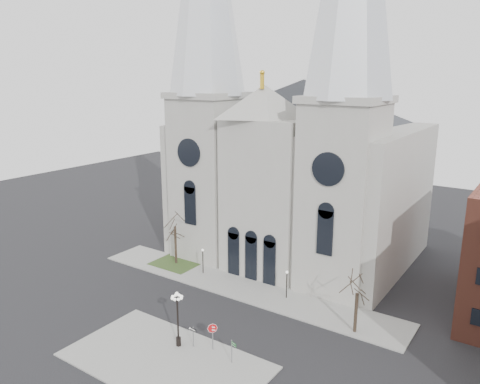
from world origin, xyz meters
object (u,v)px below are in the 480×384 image
Objects in this scene: street_name_sign at (232,350)px; globe_lamp at (177,312)px; one_way_sign at (193,333)px; stop_sign at (213,331)px.

globe_lamp is at bearing -156.98° from street_name_sign.
one_way_sign is 0.91× the size of street_name_sign.
stop_sign is 1.32× the size of one_way_sign.
stop_sign is 1.94m from one_way_sign.
one_way_sign is at bearing -163.82° from street_name_sign.
stop_sign is 0.48× the size of globe_lamp.
street_name_sign is at bearing -36.42° from stop_sign.
one_way_sign is (1.25, 0.66, -2.04)m from globe_lamp.
street_name_sign reaches higher than one_way_sign.
stop_sign is 2.84m from street_name_sign.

